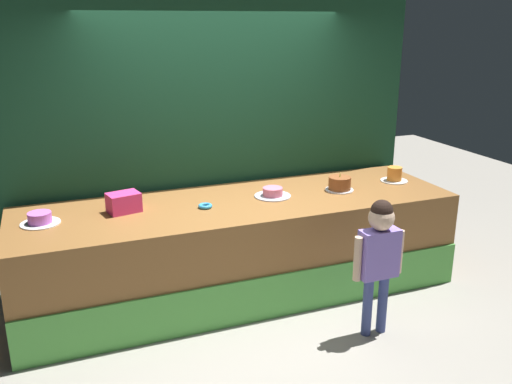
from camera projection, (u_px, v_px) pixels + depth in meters
The scene contains 10 objects.
ground_plane at pixel (263, 319), 4.63m from camera, with size 12.00×12.00×0.00m, color gray.
stage_platform at pixel (240, 247), 5.00m from camera, with size 3.91×1.17×0.88m.
curtain_backdrop at pixel (216, 138), 5.34m from camera, with size 4.14×0.08×2.63m, color #19472D.
child_figure at pixel (379, 249), 4.21m from camera, with size 0.44×0.20×1.13m.
pink_box at pixel (124, 202), 4.59m from camera, with size 0.26×0.19×0.16m, color #F33886.
donut at pixel (205, 206), 4.70m from camera, with size 0.12×0.12×0.03m, color #3399D8.
cake_far_left at pixel (40, 219), 4.33m from camera, with size 0.31×0.31×0.09m.
cake_center_left at pixel (273, 193), 5.00m from camera, with size 0.34×0.34×0.08m.
cake_center_right at pixel (340, 184), 5.17m from camera, with size 0.27×0.27×0.19m.
cake_far_right at pixel (394, 175), 5.46m from camera, with size 0.27×0.27×0.15m.
Camera 1 is at (-1.54, -3.79, 2.43)m, focal length 38.33 mm.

